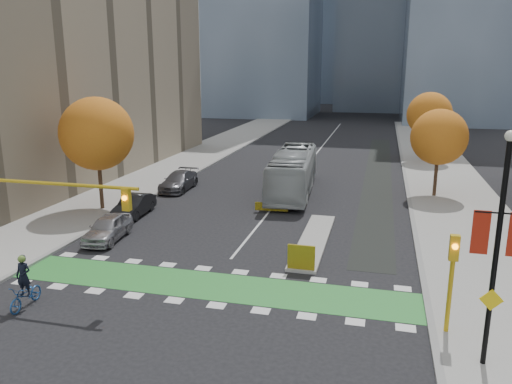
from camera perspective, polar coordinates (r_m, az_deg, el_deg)
The scene contains 22 objects.
ground at distance 23.20m, azimuth -6.60°, elevation -12.06°, with size 300.00×300.00×0.00m, color black.
sidewalk_west at distance 45.84m, azimuth -13.62°, elevation 0.90°, with size 7.00×120.00×0.15m, color gray.
sidewalk_east at distance 41.12m, azimuth 21.98°, elevation -1.23°, with size 7.00×120.00×0.15m, color gray.
curb_west at distance 44.34m, azimuth -9.61°, elevation 0.66°, with size 0.30×120.00×0.16m, color gray.
curb_east at distance 40.76m, azimuth 17.11°, elevation -0.95°, with size 0.30×120.00×0.16m, color gray.
bike_crossing at distance 24.47m, azimuth -5.34°, elevation -10.57°, with size 20.00×3.00×0.01m, color #2B8332.
centre_line at distance 60.76m, azimuth 6.83°, elevation 4.29°, with size 0.15×70.00×0.01m, color silver.
bike_lane_paint at distance 50.46m, azimuth 13.79°, elevation 1.99°, with size 2.50×50.00×0.01m, color black.
median_island at distance 30.37m, azimuth 6.60°, elevation -5.47°, with size 1.60×10.00×0.16m, color gray.
hazard_board at distance 25.66m, azimuth 5.18°, elevation -7.44°, with size 1.40×0.12×1.30m, color yellow.
building_west at distance 52.16m, azimuth -24.04°, elevation 15.42°, with size 16.00×44.00×25.00m, color gray.
tree_west at distance 37.31m, azimuth -17.74°, elevation 6.36°, with size 5.20×5.20×8.22m.
tree_east_near at distance 41.99m, azimuth 20.20°, elevation 5.91°, with size 4.40×4.40×7.08m.
tree_east_far at distance 57.84m, azimuth 19.21°, elevation 8.36°, with size 4.80×4.80×7.65m.
traffic_signal_west at distance 25.23m, azimuth -24.41°, elevation -1.32°, with size 8.53×0.56×5.20m.
traffic_signal_east at distance 20.53m, azimuth 21.50°, elevation -8.22°, with size 0.35×0.43×4.10m.
banner_lamppost at distance 18.23m, azimuth 25.89°, elevation -5.17°, with size 1.65×0.36×8.28m.
cyclist at distance 24.20m, azimuth -24.87°, elevation -10.13°, with size 0.81×2.10×2.39m.
bus at distance 41.40m, azimuth 4.25°, elevation 2.32°, with size 3.02×12.91×3.60m, color #A5ABAC.
parked_car_a at distance 31.51m, azimuth -16.58°, elevation -3.95°, with size 1.79×4.45×1.52m, color #A2A1A6.
parked_car_b at distance 36.09m, azimuth -13.76°, elevation -1.53°, with size 1.57×4.49×1.48m, color black.
parked_car_c at distance 43.11m, azimuth -8.83°, elevation 1.25°, with size 2.14×5.26×1.53m, color #56555B.
Camera 1 is at (7.60, -19.42, 10.16)m, focal length 35.00 mm.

